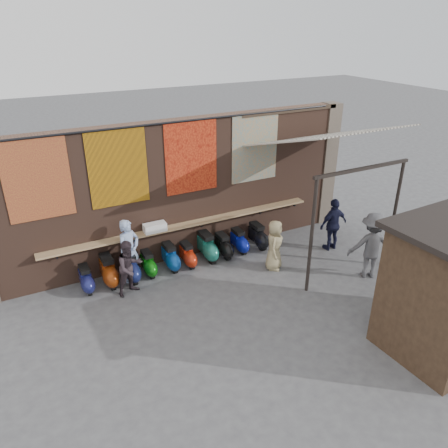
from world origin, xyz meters
name	(u,v)px	position (x,y,z in m)	size (l,w,h in m)	color
ground	(224,300)	(0.00, 0.00, 0.00)	(70.00, 70.00, 0.00)	#474749
brick_wall	(179,191)	(0.00, 2.70, 2.00)	(10.00, 0.40, 4.00)	brown
pier_right	(326,165)	(5.20, 2.70, 2.00)	(0.50, 0.50, 4.00)	#4C4238
eating_counter	(186,225)	(0.00, 2.33, 1.10)	(8.00, 0.32, 0.05)	#9E7A51
shelf_box	(155,227)	(-0.92, 2.30, 1.24)	(0.61, 0.29, 0.23)	white
tapestry_redgold	(37,179)	(-3.60, 2.48, 3.00)	(1.50, 0.02, 2.00)	maroon
tapestry_sun	(118,168)	(-1.70, 2.48, 3.00)	(1.50, 0.02, 2.00)	orange
tapestry_orange	(191,157)	(0.30, 2.48, 3.00)	(1.50, 0.02, 2.00)	red
tapestry_multi	(255,148)	(2.30, 2.48, 3.00)	(1.50, 0.02, 2.00)	teal
hang_rail	(180,122)	(0.00, 2.47, 3.98)	(0.06, 0.06, 9.50)	black
scooter_stool_0	(86,279)	(-2.94, 2.00, 0.34)	(0.32, 0.71, 0.67)	navy
scooter_stool_1	(109,271)	(-2.35, 2.02, 0.40)	(0.38, 0.84, 0.80)	maroon
scooter_stool_2	(131,267)	(-1.77, 1.98, 0.38)	(0.36, 0.81, 0.77)	#151E51
scooter_stool_3	(148,264)	(-1.28, 2.02, 0.34)	(0.32, 0.71, 0.67)	#0D5F0D
scooter_stool_4	(170,257)	(-0.63, 2.02, 0.37)	(0.35, 0.77, 0.73)	navy
scooter_stool_5	(188,255)	(-0.13, 1.97, 0.33)	(0.32, 0.70, 0.67)	#B3240D
scooter_stool_6	(207,247)	(0.51, 2.03, 0.40)	(0.38, 0.85, 0.81)	#196456
scooter_stool_7	(223,246)	(1.00, 1.96, 0.35)	(0.33, 0.73, 0.69)	black
scooter_stool_8	(239,241)	(1.56, 2.02, 0.34)	(0.33, 0.72, 0.69)	#0D1892
scooter_stool_9	(258,236)	(2.20, 1.99, 0.37)	(0.35, 0.79, 0.75)	black
diner_left	(129,251)	(-1.76, 2.00, 0.87)	(0.64, 0.42, 1.75)	#96ADDB
diner_right	(130,268)	(-1.93, 1.40, 0.73)	(0.71, 0.55, 1.46)	#2F242A
shopper_navy	(333,224)	(4.14, 0.88, 0.81)	(0.95, 0.40, 1.63)	black
shopper_grey	(372,246)	(4.01, -0.79, 0.93)	(1.20, 0.69, 1.85)	#505055
shopper_tan	(274,245)	(1.95, 0.73, 0.73)	(0.71, 0.46, 1.45)	tan
stall_sign	(420,245)	(3.37, -2.65, 1.98)	(1.20, 0.04, 0.50)	gold
stall_shelf	(412,284)	(3.37, -2.65, 1.00)	(2.09, 0.10, 0.06)	#473321
awning_canvas	(325,136)	(3.50, 0.90, 3.55)	(3.20, 3.40, 0.03)	beige
awning_ledger	(291,110)	(3.50, 2.49, 3.95)	(3.30, 0.08, 0.12)	#33261C
awning_header	(363,169)	(3.50, -0.60, 3.08)	(3.00, 0.08, 0.08)	black
awning_post_left	(311,237)	(2.10, -0.60, 1.55)	(0.09, 0.09, 3.10)	black
awning_post_right	(394,215)	(4.90, -0.60, 1.55)	(0.09, 0.09, 3.10)	black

